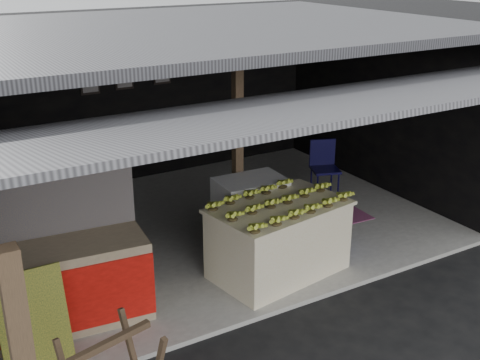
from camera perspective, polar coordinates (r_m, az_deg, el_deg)
ground at (r=7.28m, az=5.41°, el=-11.98°), size 80.00×80.00×0.00m
concrete_slab at (r=9.14m, az=-3.75°, el=-4.50°), size 7.00×5.00×0.06m
shophouse at (r=8.74m, az=-5.01°, el=8.65°), size 7.40×7.29×3.02m
banana_table at (r=7.64m, az=3.68°, el=-5.63°), size 1.84×1.29×0.94m
banana_pile at (r=7.41m, az=3.78°, el=-1.75°), size 1.70×1.17×0.19m
white_crate at (r=8.26m, az=0.99°, el=-3.19°), size 0.94×0.66×1.02m
neighbor_stall at (r=6.92m, az=-15.85°, el=-9.05°), size 1.75×0.92×1.74m
green_signboard at (r=6.37m, az=-19.02°, el=-12.38°), size 0.67×0.30×0.98m
water_barrel at (r=8.46m, az=8.24°, el=-4.61°), size 0.37×0.37×0.54m
plastic_chair at (r=10.21m, az=7.94°, el=1.62°), size 0.57×0.57×0.93m
magenta_rug at (r=9.49m, az=7.28°, el=-3.40°), size 1.54×1.06×0.01m
picture_frames at (r=10.60m, az=-10.77°, el=9.58°), size 1.62×0.04×0.46m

